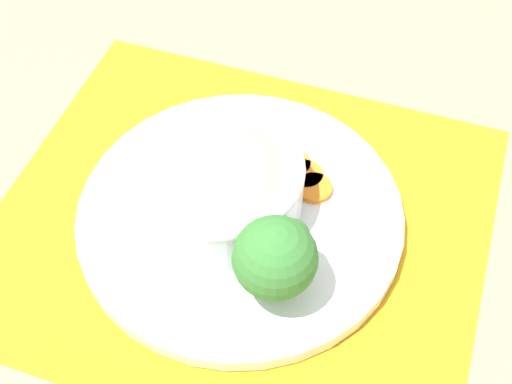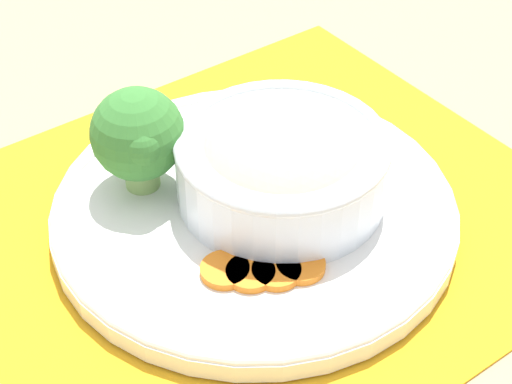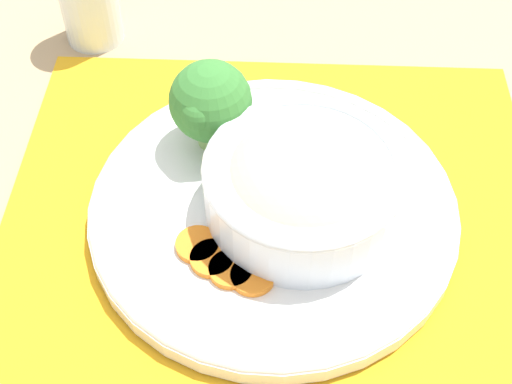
% 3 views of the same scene
% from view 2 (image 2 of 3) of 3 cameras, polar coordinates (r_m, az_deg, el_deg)
% --- Properties ---
extents(ground_plane, '(4.00, 4.00, 0.00)m').
position_cam_2_polar(ground_plane, '(0.68, -0.11, -2.07)').
color(ground_plane, tan).
extents(placemat, '(0.45, 0.51, 0.00)m').
position_cam_2_polar(placemat, '(0.68, -0.11, -1.95)').
color(placemat, orange).
rests_on(placemat, ground_plane).
extents(plate, '(0.32, 0.32, 0.02)m').
position_cam_2_polar(plate, '(0.67, -0.11, -1.12)').
color(plate, white).
rests_on(plate, placemat).
extents(bowl, '(0.17, 0.17, 0.07)m').
position_cam_2_polar(bowl, '(0.66, 1.76, 2.01)').
color(bowl, silver).
rests_on(bowl, plate).
extents(broccoli_floret, '(0.07, 0.07, 0.09)m').
position_cam_2_polar(broccoli_floret, '(0.66, -7.89, 3.77)').
color(broccoli_floret, '#84AD5B').
rests_on(broccoli_floret, plate).
extents(carrot_slice_near, '(0.04, 0.04, 0.01)m').
position_cam_2_polar(carrot_slice_near, '(0.61, -2.09, -5.23)').
color(carrot_slice_near, orange).
rests_on(carrot_slice_near, plate).
extents(carrot_slice_middle, '(0.04, 0.04, 0.01)m').
position_cam_2_polar(carrot_slice_middle, '(0.61, -0.37, -5.42)').
color(carrot_slice_middle, orange).
rests_on(carrot_slice_middle, plate).
extents(carrot_slice_far, '(0.04, 0.04, 0.01)m').
position_cam_2_polar(carrot_slice_far, '(0.61, 1.37, -5.31)').
color(carrot_slice_far, orange).
rests_on(carrot_slice_far, plate).
extents(carrot_slice_extra, '(0.04, 0.04, 0.01)m').
position_cam_2_polar(carrot_slice_extra, '(0.62, 3.00, -4.91)').
color(carrot_slice_extra, orange).
rests_on(carrot_slice_extra, plate).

